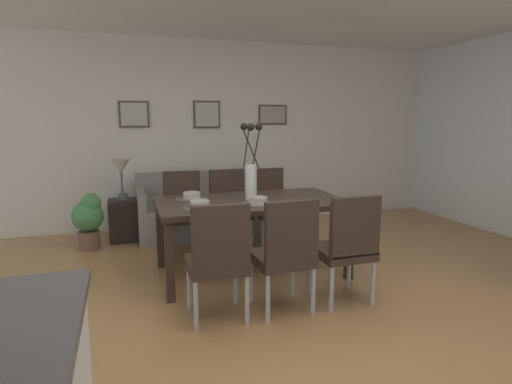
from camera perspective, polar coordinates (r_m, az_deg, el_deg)
name	(u,v)px	position (r m, az deg, el deg)	size (l,w,h in m)	color
ground_plane	(288,321)	(3.34, 4.34, -17.08)	(9.00, 9.00, 0.00)	#A87A47
back_wall_panel	(204,134)	(6.11, -7.11, 7.80)	(9.00, 0.10, 2.60)	silver
dining_table	(251,207)	(4.08, -0.67, -2.09)	(1.80, 1.00, 0.74)	#33261E
dining_chair_near_left	(218,256)	(3.16, -5.14, -8.65)	(0.45, 0.45, 0.92)	#33261E
dining_chair_near_right	(183,208)	(4.88, -9.83, -2.12)	(0.45, 0.45, 0.92)	#33261E
dining_chair_far_left	(285,250)	(3.29, 4.01, -7.86)	(0.46, 0.46, 0.92)	#33261E
dining_chair_far_right	(229,205)	(4.98, -3.65, -1.74)	(0.44, 0.44, 0.92)	#33261E
dining_chair_mid_left	(347,244)	(3.52, 12.24, -6.88)	(0.44, 0.44, 0.92)	#33261E
dining_chair_mid_right	(270,203)	(5.09, 1.89, -1.49)	(0.45, 0.45, 0.92)	#33261E
centerpiece_vase	(251,171)	(4.03, -0.68, 2.89)	(0.21, 0.23, 0.73)	silver
placemat_near_left	(200,208)	(3.73, -7.61, -2.12)	(0.32, 0.32, 0.01)	#4C4742
bowl_near_left	(200,204)	(3.72, -7.63, -1.56)	(0.17, 0.17, 0.07)	#B2ADA3
placemat_near_right	(192,199)	(4.16, -8.71, -0.89)	(0.32, 0.32, 0.01)	#4C4742
bowl_near_right	(192,195)	(4.16, -8.73, -0.39)	(0.17, 0.17, 0.07)	#B2ADA3
placemat_far_left	(258,204)	(3.86, 0.30, -1.63)	(0.32, 0.32, 0.01)	#4C4742
bowl_far_left	(258,200)	(3.85, 0.30, -1.09)	(0.17, 0.17, 0.07)	#B2ADA3
sofa	(209,212)	(5.69, -6.39, -2.71)	(1.86, 0.84, 0.80)	gray
side_table	(124,220)	(5.54, -17.48, -3.66)	(0.36, 0.36, 0.52)	black
table_lamp	(121,170)	(5.43, -17.82, 2.85)	(0.22, 0.22, 0.51)	#4C4C51
framed_picture_left	(134,114)	(5.94, -16.22, 10.09)	(0.39, 0.03, 0.35)	#473828
framed_picture_center	(207,115)	(6.05, -6.69, 10.40)	(0.38, 0.03, 0.38)	#473828
framed_picture_right	(273,115)	(6.31, 2.27, 10.43)	(0.44, 0.03, 0.29)	#473828
potted_plant	(89,218)	(5.27, -21.76, -3.34)	(0.36, 0.36, 0.67)	brown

